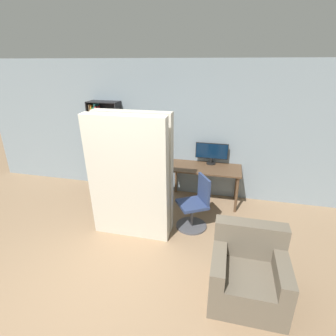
{
  "coord_description": "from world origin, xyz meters",
  "views": [
    {
      "loc": [
        1.39,
        -2.23,
        2.63
      ],
      "look_at": [
        0.48,
        1.56,
        1.05
      ],
      "focal_mm": 28.0,
      "sensor_mm": 36.0,
      "label": 1
    }
  ],
  "objects": [
    {
      "name": "ground_plane",
      "position": [
        0.0,
        0.0,
        0.0
      ],
      "size": [
        16.0,
        16.0,
        0.0
      ],
      "primitive_type": "plane",
      "color": "#937556"
    },
    {
      "name": "wall_back",
      "position": [
        0.0,
        2.86,
        1.35
      ],
      "size": [
        8.0,
        0.06,
        2.7
      ],
      "color": "gray",
      "rests_on": "ground"
    },
    {
      "name": "bookshelf",
      "position": [
        -1.2,
        2.7,
        0.95
      ],
      "size": [
        0.64,
        0.32,
        1.9
      ],
      "color": "black",
      "rests_on": "ground"
    },
    {
      "name": "mattress_near",
      "position": [
        -0.02,
        1.1,
        0.99
      ],
      "size": [
        1.23,
        0.27,
        1.98
      ],
      "color": "beige",
      "rests_on": "ground"
    },
    {
      "name": "mattress_far",
      "position": [
        -0.02,
        1.39,
        0.99
      ],
      "size": [
        1.23,
        0.21,
        1.97
      ],
      "color": "beige",
      "rests_on": "ground"
    },
    {
      "name": "desk",
      "position": [
        0.99,
        2.5,
        0.65
      ],
      "size": [
        1.37,
        0.66,
        0.74
      ],
      "color": "brown",
      "rests_on": "ground"
    },
    {
      "name": "monitor",
      "position": [
        1.09,
        2.72,
        0.99
      ],
      "size": [
        0.64,
        0.18,
        0.43
      ],
      "color": "black",
      "rests_on": "desk"
    },
    {
      "name": "office_chair",
      "position": [
        0.94,
        1.59,
        0.37
      ],
      "size": [
        0.6,
        0.6,
        0.91
      ],
      "color": "#4C4C51",
      "rests_on": "ground"
    },
    {
      "name": "armchair",
      "position": [
        1.75,
        0.33,
        0.32
      ],
      "size": [
        0.85,
        0.8,
        0.85
      ],
      "color": "#665B4C",
      "rests_on": "ground"
    }
  ]
}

